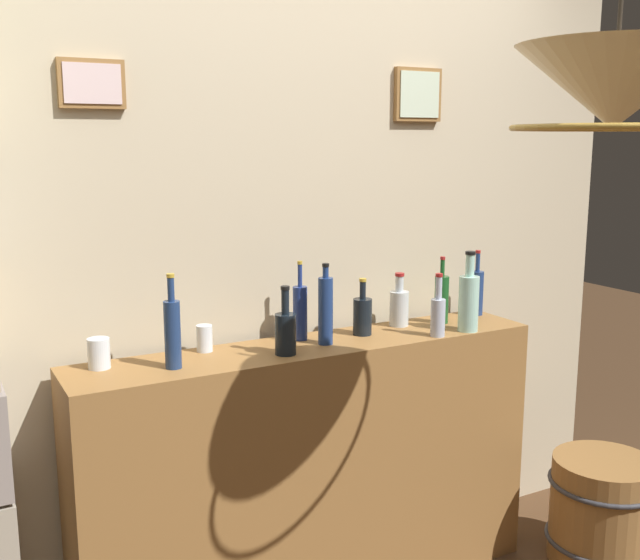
# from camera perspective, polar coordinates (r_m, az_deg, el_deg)

# --- Properties ---
(panelled_rear_partition) EXTENTS (3.23, 0.15, 2.81)m
(panelled_rear_partition) POSITION_cam_1_polar(r_m,az_deg,el_deg) (2.90, -2.75, 5.19)
(panelled_rear_partition) COLOR #BCAD8E
(panelled_rear_partition) RESTS_ON ground
(bar_shelf_unit) EXTENTS (1.81, 0.33, 1.00)m
(bar_shelf_unit) POSITION_cam_1_polar(r_m,az_deg,el_deg) (2.95, -0.48, -14.33)
(bar_shelf_unit) COLOR olive
(bar_shelf_unit) RESTS_ON ground
(liquor_bottle_gin) EXTENTS (0.06, 0.06, 0.24)m
(liquor_bottle_gin) POSITION_cam_1_polar(r_m,az_deg,el_deg) (2.90, 8.95, -2.56)
(liquor_bottle_gin) COLOR #B2BACE
(liquor_bottle_gin) RESTS_ON bar_shelf_unit
(liquor_bottle_amaro) EXTENTS (0.08, 0.08, 0.22)m
(liquor_bottle_amaro) POSITION_cam_1_polar(r_m,az_deg,el_deg) (3.05, 6.02, -1.99)
(liquor_bottle_amaro) COLOR silver
(liquor_bottle_amaro) RESTS_ON bar_shelf_unit
(liquor_bottle_mezcal) EXTENTS (0.05, 0.05, 0.32)m
(liquor_bottle_mezcal) POSITION_cam_1_polar(r_m,az_deg,el_deg) (2.51, -11.14, -3.87)
(liquor_bottle_mezcal) COLOR navy
(liquor_bottle_mezcal) RESTS_ON bar_shelf_unit
(liquor_bottle_vodka) EXTENTS (0.07, 0.07, 0.22)m
(liquor_bottle_vodka) POSITION_cam_1_polar(r_m,az_deg,el_deg) (2.90, 3.24, -2.67)
(liquor_bottle_vodka) COLOR black
(liquor_bottle_vodka) RESTS_ON bar_shelf_unit
(liquor_bottle_rum) EXTENTS (0.07, 0.07, 0.24)m
(liquor_bottle_rum) POSITION_cam_1_polar(r_m,az_deg,el_deg) (2.63, -2.64, -3.91)
(liquor_bottle_rum) COLOR black
(liquor_bottle_rum) RESTS_ON bar_shelf_unit
(liquor_bottle_tequila) EXTENTS (0.05, 0.05, 0.30)m
(liquor_bottle_tequila) POSITION_cam_1_polar(r_m,az_deg,el_deg) (2.82, -1.52, -2.41)
(liquor_bottle_tequila) COLOR navy
(liquor_bottle_tequila) RESTS_ON bar_shelf_unit
(liquor_bottle_brandy) EXTENTS (0.05, 0.05, 0.30)m
(liquor_bottle_brandy) POSITION_cam_1_polar(r_m,az_deg,el_deg) (2.75, 0.42, -2.26)
(liquor_bottle_brandy) COLOR navy
(liquor_bottle_brandy) RESTS_ON bar_shelf_unit
(liquor_bottle_scotch) EXTENTS (0.06, 0.06, 0.28)m
(liquor_bottle_scotch) POSITION_cam_1_polar(r_m,az_deg,el_deg) (3.29, 11.81, -0.85)
(liquor_bottle_scotch) COLOR navy
(liquor_bottle_scotch) RESTS_ON bar_shelf_unit
(liquor_bottle_rye) EXTENTS (0.06, 0.06, 0.28)m
(liquor_bottle_rye) POSITION_cam_1_polar(r_m,az_deg,el_deg) (3.11, 9.22, -1.38)
(liquor_bottle_rye) COLOR #184C20
(liquor_bottle_rye) RESTS_ON bar_shelf_unit
(liquor_bottle_port) EXTENTS (0.08, 0.08, 0.32)m
(liquor_bottle_port) POSITION_cam_1_polar(r_m,az_deg,el_deg) (3.00, 11.23, -1.54)
(liquor_bottle_port) COLOR #A4D7C5
(liquor_bottle_port) RESTS_ON bar_shelf_unit
(glass_tumbler_rocks) EXTENTS (0.07, 0.07, 0.10)m
(glass_tumbler_rocks) POSITION_cam_1_polar(r_m,az_deg,el_deg) (2.59, -16.45, -5.36)
(glass_tumbler_rocks) COLOR silver
(glass_tumbler_rocks) RESTS_ON bar_shelf_unit
(glass_tumbler_highball) EXTENTS (0.06, 0.06, 0.10)m
(glass_tumbler_highball) POSITION_cam_1_polar(r_m,az_deg,el_deg) (2.71, -8.77, -4.40)
(glass_tumbler_highball) COLOR silver
(glass_tumbler_highball) RESTS_ON bar_shelf_unit
(pendant_lamp) EXTENTS (0.53, 0.53, 0.58)m
(pendant_lamp) POSITION_cam_1_polar(r_m,az_deg,el_deg) (2.15, 21.48, 13.28)
(pendant_lamp) COLOR beige
(wooden_barrel) EXTENTS (0.45, 0.45, 0.45)m
(wooden_barrel) POSITION_cam_1_polar(r_m,az_deg,el_deg) (3.48, 20.61, -16.06)
(wooden_barrel) COLOR olive
(wooden_barrel) RESTS_ON ground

